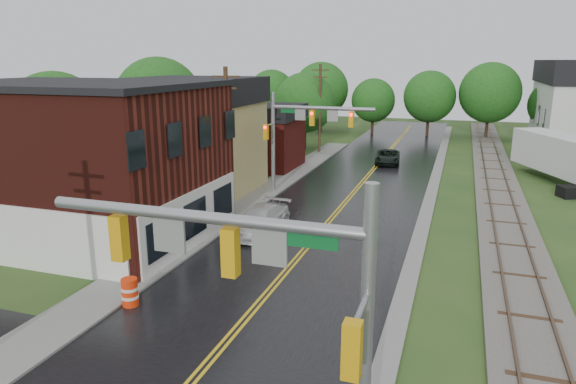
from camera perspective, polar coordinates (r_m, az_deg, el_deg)
The scene contains 19 objects.
main_road at distance 38.89m, azimuth 7.69°, elevation 0.38°, with size 10.00×90.00×0.02m, color black.
curb_right at distance 43.14m, azimuth 16.04°, elevation 1.33°, with size 0.80×70.00×0.12m, color gray.
sidewalk_left at distance 35.95m, azimuth -3.63°, elevation -0.69°, with size 2.40×50.00×0.12m, color gray.
brick_building at distance 29.94m, azimuth -22.48°, elevation 3.31°, with size 14.30×10.30×8.30m.
yellow_house at distance 38.19m, azimuth -9.84°, elevation 4.94°, with size 8.00×7.00×6.40m, color tan.
darkred_building at distance 45.97m, azimuth -3.35°, elevation 5.45°, with size 7.00×6.00×4.40m, color #3F0F0C.
railroad at distance 43.19m, azimuth 22.14°, elevation 0.98°, with size 3.20×80.00×0.30m.
traffic_signal_near at distance 10.71m, azimuth -2.61°, elevation -9.81°, with size 7.34×0.30×7.20m.
traffic_signal_far at distance 35.94m, azimuth 1.53°, elevation 7.42°, with size 7.34×0.43×7.20m.
utility_pole_b at distance 32.55m, azimuth -6.75°, elevation 6.14°, with size 1.80×0.28×9.00m.
utility_pole_c at distance 53.13m, azimuth 3.55°, elevation 9.40°, with size 1.80×0.28×9.00m.
tree_left_a at distance 39.77m, azimuth -24.23°, elevation 7.05°, with size 6.80×6.80×8.67m.
tree_left_b at distance 46.40m, azimuth -14.03°, elevation 9.51°, with size 7.60×7.60×9.69m.
tree_left_c at distance 51.65m, azimuth -5.34°, elevation 8.99°, with size 6.00×6.00×7.65m.
tree_left_e at distance 55.50m, azimuth 2.01°, elevation 9.73°, with size 6.40×6.40×8.16m.
suv_dark at distance 48.60m, azimuth 11.01°, elevation 3.84°, with size 2.15×4.66×1.29m, color black.
pickup_white at distance 28.64m, azimuth -3.21°, elevation -3.14°, with size 2.03×5.01×1.45m, color silver.
semi_trailer at distance 44.94m, azimuth 28.47°, elevation 3.51°, with size 6.92×11.52×3.67m.
construction_barrel at distance 21.33m, azimuth -17.16°, elevation -10.60°, with size 0.63×0.63×1.13m, color red.
Camera 1 is at (7.05, -7.08, 9.36)m, focal length 32.00 mm.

